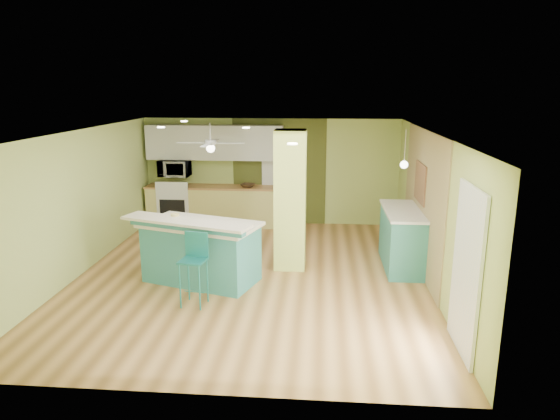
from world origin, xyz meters
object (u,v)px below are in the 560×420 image
Objects in this scene: side_counter at (403,238)px; canister at (175,219)px; fruit_bowl at (248,186)px; peninsula at (201,251)px; bar_stool at (195,257)px.

canister is (-3.88, -1.12, 0.57)m from side_counter.
side_counter reaches higher than fruit_bowl.
canister is (-0.67, -3.57, 0.13)m from fruit_bowl.
canister is at bearing -144.54° from peninsula.
bar_stool is at bearing -150.76° from side_counter.
side_counter is (3.51, 1.00, -0.00)m from peninsula.
bar_stool is 5.76× the size of canister.
side_counter is (3.37, 1.89, -0.20)m from bar_stool.
peninsula is 3.49m from fruit_bowl.
peninsula reaches higher than bar_stool.
fruit_bowl is at bearing 102.78° from peninsula.
bar_stool reaches higher than side_counter.
peninsula is at bearing 107.30° from bar_stool.
side_counter is 4.08m from canister.
peninsula is 1.39× the size of side_counter.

